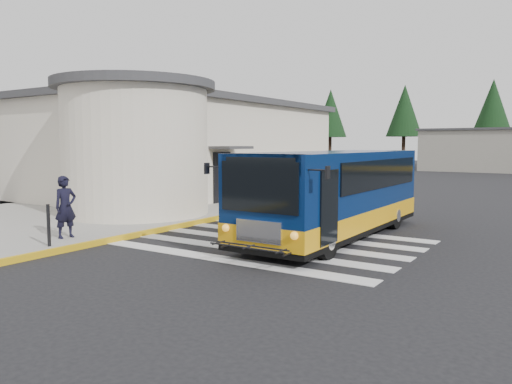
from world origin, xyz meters
The scene contains 9 objects.
ground centered at (0.00, 0.00, 0.00)m, with size 140.00×140.00×0.00m, color black.
sidewalk centered at (-9.00, 4.00, 0.07)m, with size 10.00×34.00×0.15m, color gray.
curb_strip centered at (-4.05, 4.00, 0.08)m, with size 0.12×34.00×0.16m, color gold.
station_building centered at (-10.84, 6.91, 2.57)m, with size 12.70×18.70×4.80m.
crosswalk centered at (-0.50, -0.80, 0.01)m, with size 8.00×5.35×0.01m.
transit_bus centered at (0.75, 0.82, 1.19)m, with size 3.21×8.83×2.49m.
pedestrian_a centered at (-5.02, -3.99, 1.00)m, with size 0.62×0.41×1.70m, color black.
pedestrian_b centered at (-7.26, -1.12, 1.01)m, with size 0.83×0.65×1.71m, color black.
bollard centered at (-4.41, -4.94, 0.68)m, with size 0.09×0.09×1.06m, color black.
Camera 1 is at (6.67, -12.43, 2.72)m, focal length 35.00 mm.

